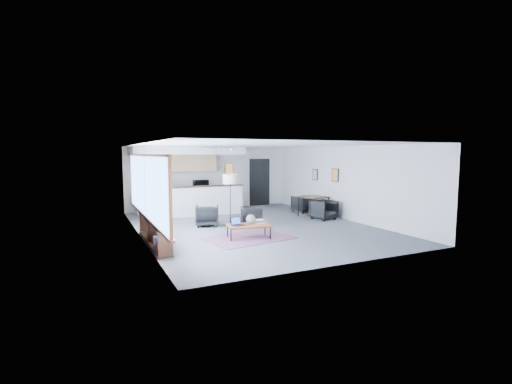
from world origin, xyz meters
name	(u,v)px	position (x,y,z in m)	size (l,w,h in m)	color
room	(254,186)	(0.00, 0.00, 1.30)	(7.02, 9.02, 2.62)	#4D4D4F
window	(146,188)	(-3.46, -0.90, 1.46)	(0.10, 5.95, 1.66)	#8CBFFF
console	(154,232)	(-3.30, -1.05, 0.33)	(0.35, 3.00, 0.80)	#331B11
kitchenette	(187,178)	(-1.20, 3.71, 1.38)	(4.20, 1.96, 2.60)	white
doorway	(259,181)	(2.30, 4.42, 1.07)	(1.10, 0.12, 2.15)	black
track_light	(213,148)	(-0.59, 2.20, 2.53)	(1.60, 0.07, 0.15)	silver
wall_art_lower	(335,175)	(3.47, 0.40, 1.55)	(0.03, 0.38, 0.48)	black
wall_art_upper	(315,175)	(3.47, 1.70, 1.50)	(0.03, 0.34, 0.44)	black
kilim_rug	(249,238)	(-0.81, -1.42, 0.01)	(2.52, 1.93, 0.01)	#593145
coffee_table	(249,226)	(-0.81, -1.42, 0.36)	(1.28, 0.85, 0.39)	brown
laptop	(237,223)	(-1.15, -1.38, 0.45)	(0.36, 0.32, 0.22)	black
ceramic_pot	(251,219)	(-0.73, -1.39, 0.52)	(0.27, 0.27, 0.27)	gray
book_stack	(259,221)	(-0.45, -1.32, 0.43)	(0.33, 0.27, 0.10)	silver
coaster	(255,225)	(-0.73, -1.63, 0.39)	(0.12, 0.12, 0.01)	#E5590C
armchair_left	(207,215)	(-1.32, 0.75, 0.37)	(0.72, 0.67, 0.74)	black
armchair_right	(251,215)	(-0.04, 0.10, 0.35)	(0.68, 0.64, 0.70)	black
floor_lamp	(230,181)	(-0.54, 0.67, 1.45)	(0.49, 0.49, 1.67)	black
dining_table	(313,198)	(2.84, 0.85, 0.68)	(1.08, 1.08, 0.75)	#331B11
dining_chair_near	(324,210)	(2.79, 0.11, 0.33)	(0.63, 0.59, 0.65)	black
dining_chair_far	(303,204)	(3.00, 1.81, 0.31)	(0.60, 0.57, 0.62)	black
microwave	(201,183)	(-0.51, 4.15, 1.12)	(0.56, 0.31, 0.38)	black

